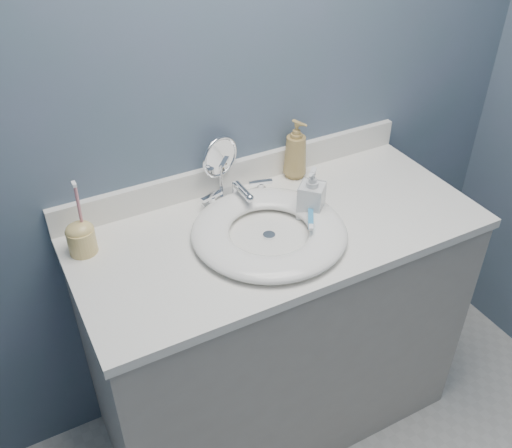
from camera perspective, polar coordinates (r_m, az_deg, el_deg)
back_wall at (r=1.74m, az=-2.06°, el=13.12°), size 2.20×0.02×2.40m
vanity_cabinet at (r=1.99m, az=1.99°, el=-10.77°), size 1.20×0.55×0.85m
countertop at (r=1.70m, az=2.29°, el=-0.63°), size 1.22×0.57×0.03m
backsplash at (r=1.86m, az=-1.72°, el=5.17°), size 1.22×0.02×0.09m
basin at (r=1.64m, az=1.32°, el=-0.74°), size 0.45×0.45×0.04m
drain at (r=1.65m, az=1.32°, el=-1.15°), size 0.04×0.04×0.01m
faucet at (r=1.77m, az=-1.76°, el=2.88°), size 0.25×0.13×0.07m
makeup_mirror at (r=1.78m, az=-3.60°, el=6.06°), size 0.13×0.08×0.20m
soap_bottle_amber at (r=1.88m, az=3.99°, el=7.48°), size 0.10×0.10×0.20m
soap_bottle_clear at (r=1.70m, az=5.60°, el=3.11°), size 0.10×0.10×0.16m
toothbrush_holder at (r=1.64m, az=-17.10°, el=-1.22°), size 0.08×0.08×0.23m
toothbrush_lying at (r=1.67m, az=5.49°, el=1.05°), size 0.10×0.15×0.02m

